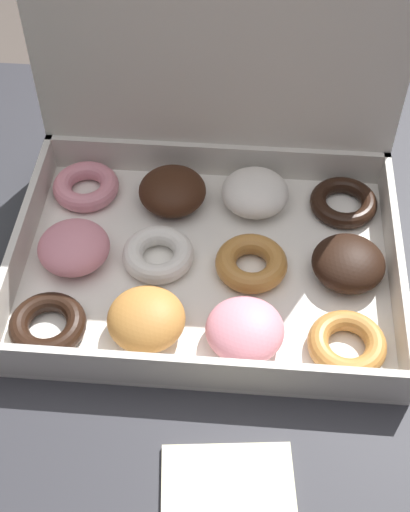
# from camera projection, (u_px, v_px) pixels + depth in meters

# --- Properties ---
(dining_table) EXTENTS (1.17, 0.81, 0.78)m
(dining_table) POSITION_uv_depth(u_px,v_px,m) (234.00, 358.00, 0.84)
(dining_table) COLOR #2D2D33
(dining_table) RESTS_ON ground_plane
(donut_box) EXTENTS (0.41, 0.31, 0.35)m
(donut_box) POSITION_uv_depth(u_px,v_px,m) (207.00, 209.00, 0.76)
(donut_box) COLOR silver
(donut_box) RESTS_ON dining_table
(paper_napkin) EXTENTS (0.12, 0.08, 0.01)m
(paper_napkin) POSITION_uv_depth(u_px,v_px,m) (222.00, 483.00, 0.62)
(paper_napkin) COLOR beige
(paper_napkin) RESTS_ON dining_table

